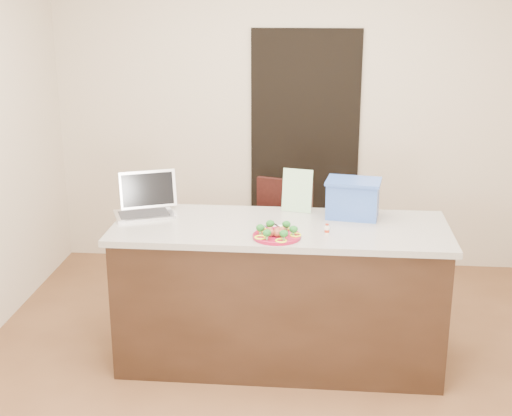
# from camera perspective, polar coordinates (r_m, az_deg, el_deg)

# --- Properties ---
(ground) EXTENTS (4.00, 4.00, 0.00)m
(ground) POSITION_cam_1_polar(r_m,az_deg,el_deg) (4.54, 1.66, -13.49)
(ground) COLOR brown
(ground) RESTS_ON ground
(room_shell) EXTENTS (4.00, 4.00, 4.00)m
(room_shell) POSITION_cam_1_polar(r_m,az_deg,el_deg) (3.95, 1.86, 7.07)
(room_shell) COLOR white
(room_shell) RESTS_ON ground
(doorway) EXTENTS (0.90, 0.02, 2.00)m
(doorway) POSITION_cam_1_polar(r_m,az_deg,el_deg) (6.01, 3.91, 4.62)
(doorway) COLOR black
(doorway) RESTS_ON ground
(island) EXTENTS (2.06, 0.76, 0.92)m
(island) POSITION_cam_1_polar(r_m,az_deg,el_deg) (4.54, 1.91, -6.86)
(island) COLOR black
(island) RESTS_ON ground
(plate) EXTENTS (0.28, 0.28, 0.02)m
(plate) POSITION_cam_1_polar(r_m,az_deg,el_deg) (4.16, 1.67, -2.23)
(plate) COLOR maroon
(plate) RESTS_ON island
(meatballs) EXTENTS (0.11, 0.11, 0.04)m
(meatballs) POSITION_cam_1_polar(r_m,az_deg,el_deg) (4.15, 1.70, -1.91)
(meatballs) COLOR brown
(meatballs) RESTS_ON plate
(broccoli) EXTENTS (0.24, 0.22, 0.04)m
(broccoli) POSITION_cam_1_polar(r_m,az_deg,el_deg) (4.15, 1.68, -1.65)
(broccoli) COLOR #154F1B
(broccoli) RESTS_ON plate
(pepper_rings) EXTENTS (0.27, 0.28, 0.01)m
(pepper_rings) POSITION_cam_1_polar(r_m,az_deg,el_deg) (4.16, 1.67, -2.11)
(pepper_rings) COLOR #E8F319
(pepper_rings) RESTS_ON plate
(napkin) EXTENTS (0.19, 0.19, 0.01)m
(napkin) POSITION_cam_1_polar(r_m,az_deg,el_deg) (4.28, 1.30, -1.76)
(napkin) COLOR white
(napkin) RESTS_ON island
(fork) EXTENTS (0.08, 0.14, 0.00)m
(fork) POSITION_cam_1_polar(r_m,az_deg,el_deg) (4.29, 1.04, -1.64)
(fork) COLOR #B1B0B5
(fork) RESTS_ON napkin
(knife) EXTENTS (0.07, 0.19, 0.01)m
(knife) POSITION_cam_1_polar(r_m,az_deg,el_deg) (4.26, 1.68, -1.76)
(knife) COLOR white
(knife) RESTS_ON napkin
(yogurt_bottle) EXTENTS (0.03, 0.03, 0.06)m
(yogurt_bottle) POSITION_cam_1_polar(r_m,az_deg,el_deg) (4.23, 5.70, -1.75)
(yogurt_bottle) COLOR silver
(yogurt_bottle) RESTS_ON island
(laptop) EXTENTS (0.43, 0.41, 0.26)m
(laptop) POSITION_cam_1_polar(r_m,az_deg,el_deg) (4.65, -8.79, 0.45)
(laptop) COLOR silver
(laptop) RESTS_ON island
(leaflet) EXTENTS (0.20, 0.08, 0.28)m
(leaflet) POSITION_cam_1_polar(r_m,az_deg,el_deg) (4.60, 3.31, 1.40)
(leaflet) COLOR white
(leaflet) RESTS_ON island
(blue_box) EXTENTS (0.37, 0.29, 0.24)m
(blue_box) POSITION_cam_1_polar(r_m,az_deg,el_deg) (4.54, 7.76, 0.78)
(blue_box) COLOR #3055B0
(blue_box) RESTS_ON island
(chair) EXTENTS (0.53, 0.54, 0.96)m
(chair) POSITION_cam_1_polar(r_m,az_deg,el_deg) (5.26, 2.20, -2.38)
(chair) COLOR black
(chair) RESTS_ON ground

